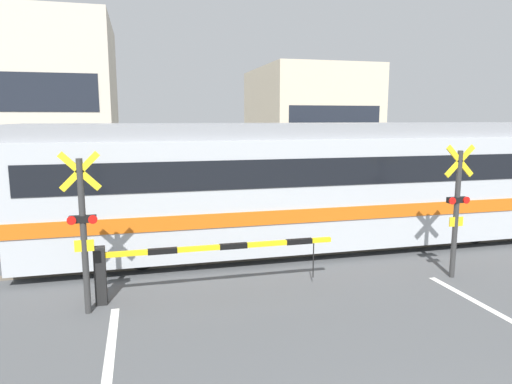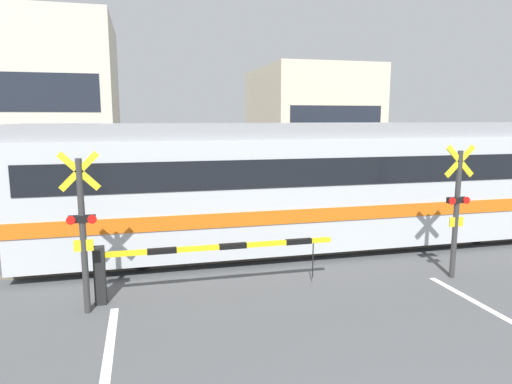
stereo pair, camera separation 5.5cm
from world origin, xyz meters
name	(u,v)px [view 1 (the left image)]	position (x,y,z in m)	size (l,w,h in m)	color
rail_track_near	(260,258)	(0.00, 8.49, 0.04)	(50.00, 0.10, 0.08)	#6B6051
rail_track_far	(246,243)	(0.00, 9.92, 0.04)	(50.00, 0.10, 0.08)	#6B6051
commuter_train	(315,182)	(1.66, 9.20, 1.74)	(14.29, 2.65, 3.26)	#B7BCC1
crossing_barrier_near	(172,259)	(-2.20, 6.65, 0.75)	(4.61, 0.20, 1.08)	black
crossing_barrier_far	(300,201)	(2.20, 11.82, 0.75)	(4.61, 0.20, 1.08)	black
crossing_signal_left	(83,226)	(-3.70, 6.29, 1.56)	(0.68, 0.15, 2.84)	#333333
crossing_signal_right	(457,206)	(3.70, 6.29, 1.56)	(0.68, 0.15, 2.84)	#333333
pedestrian	(227,189)	(0.21, 13.87, 0.91)	(0.38, 0.22, 1.60)	brown
building_left_of_street	(53,104)	(-6.81, 23.14, 4.05)	(5.92, 7.64, 8.09)	beige
building_right_of_street	(308,123)	(6.71, 23.14, 3.07)	(5.72, 7.64, 6.14)	beige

